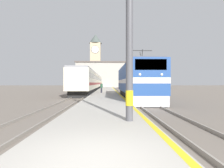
% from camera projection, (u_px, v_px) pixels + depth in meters
% --- Properties ---
extents(ground_plane, '(200.00, 200.00, 0.00)m').
position_uv_depth(ground_plane, '(106.00, 93.00, 33.28)').
color(ground_plane, '#70665B').
extents(platform, '(3.92, 140.00, 0.37)m').
position_uv_depth(platform, '(106.00, 93.00, 28.28)').
color(platform, '#ADA89E').
rests_on(platform, ground).
extents(rail_track_near, '(2.83, 140.00, 0.16)m').
position_uv_depth(rail_track_near, '(127.00, 94.00, 28.36)').
color(rail_track_near, '#70665B').
rests_on(rail_track_near, ground).
extents(rail_track_far, '(2.84, 140.00, 0.16)m').
position_uv_depth(rail_track_far, '(85.00, 94.00, 28.19)').
color(rail_track_far, '#70665B').
rests_on(rail_track_far, ground).
extents(locomotive_train, '(2.92, 14.41, 4.89)m').
position_uv_depth(locomotive_train, '(135.00, 82.00, 19.75)').
color(locomotive_train, black).
rests_on(locomotive_train, ground).
extents(passenger_train, '(2.92, 43.43, 3.86)m').
position_uv_depth(passenger_train, '(93.00, 82.00, 41.66)').
color(passenger_train, black).
rests_on(passenger_train, ground).
extents(catenary_mast, '(2.57, 0.30, 7.56)m').
position_uv_depth(catenary_mast, '(131.00, 26.00, 6.86)').
color(catenary_mast, '#4C4C51').
rests_on(catenary_mast, platform).
extents(person_on_platform, '(0.34, 0.34, 1.58)m').
position_uv_depth(person_on_platform, '(101.00, 87.00, 26.31)').
color(person_on_platform, '#23232D').
rests_on(person_on_platform, platform).
extents(clock_tower, '(5.75, 5.75, 24.12)m').
position_uv_depth(clock_tower, '(96.00, 59.00, 79.97)').
color(clock_tower, tan).
rests_on(clock_tower, ground).
extents(station_building, '(22.71, 9.76, 10.51)m').
position_uv_depth(station_building, '(104.00, 75.00, 73.63)').
color(station_building, '#A8A399').
rests_on(station_building, ground).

